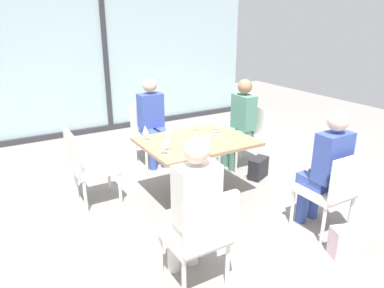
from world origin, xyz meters
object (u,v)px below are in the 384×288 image
handbag_1 (258,168)px  handbag_0 (348,242)px  dining_table_main (196,155)px  person_front_right (326,165)px  chair_front_left (200,233)px  person_near_window (153,118)px  chair_far_left (87,163)px  wine_glass_6 (168,139)px  coffee_cup (207,139)px  cell_phone_on_table (196,140)px  wine_glass_1 (145,130)px  wine_glass_3 (164,143)px  wine_glass_0 (215,121)px  person_front_left (193,203)px  chair_far_right (245,132)px  wine_glass_2 (168,129)px  chair_front_right (333,188)px  wine_glass_5 (195,121)px  wine_glass_4 (219,123)px  chair_near_window (150,130)px  person_far_right (240,119)px

handbag_1 → handbag_0: bearing=-126.4°
dining_table_main → person_front_right: person_front_right is taller
chair_front_left → person_near_window: 2.63m
chair_far_left → wine_glass_6: size_ratio=4.70×
person_front_right → coffee_cup: size_ratio=14.00×
cell_phone_on_table → person_near_window: bearing=52.0°
cell_phone_on_table → handbag_0: (0.61, -1.65, -0.59)m
person_front_right → wine_glass_1: (-1.27, 1.46, 0.16)m
coffee_cup → cell_phone_on_table: coffee_cup is taller
person_near_window → wine_glass_3: size_ratio=6.81×
wine_glass_0 → handbag_1: 0.97m
person_front_left → coffee_cup: bearing=52.5°
dining_table_main → person_near_window: 1.21m
coffee_cup → handbag_0: bearing=-70.3°
chair_far_right → person_front_left: bearing=-137.8°
wine_glass_3 → wine_glass_0: bearing=24.2°
person_front_right → cell_phone_on_table: 1.42m
wine_glass_0 → wine_glass_2: 0.65m
chair_front_right → wine_glass_5: size_ratio=4.70×
coffee_cup → wine_glass_1: bearing=145.5°
person_near_window → handbag_0: (0.60, -2.85, -0.56)m
chair_front_right → wine_glass_2: size_ratio=4.70×
wine_glass_0 → wine_glass_5: 0.25m
wine_glass_5 → wine_glass_1: bearing=-178.2°
chair_front_right → wine_glass_4: 1.47m
wine_glass_3 → wine_glass_2: bearing=57.8°
chair_near_window → cell_phone_on_table: 1.33m
cell_phone_on_table → handbag_0: size_ratio=0.48×
chair_far_right → person_front_right: (-0.38, -1.72, 0.20)m
person_far_right → cell_phone_on_table: (-1.03, -0.52, 0.03)m
wine_glass_3 → wine_glass_6: bearing=42.8°
person_near_window → wine_glass_5: 0.94m
chair_front_left → person_near_window: bearing=73.2°
chair_front_right → wine_glass_1: (-1.27, 1.57, 0.37)m
chair_front_right → chair_far_right: size_ratio=1.00×
handbag_0 → chair_far_left: bearing=149.5°
chair_near_window → wine_glass_2: bearing=-103.5°
person_near_window → wine_glass_6: bearing=-108.1°
person_near_window → wine_glass_2: bearing=-104.9°
chair_far_left → wine_glass_5: bearing=-10.4°
cell_phone_on_table → person_front_left: bearing=-159.7°
chair_far_right → person_front_right: bearing=-102.3°
handbag_0 → handbag_1: bearing=97.5°
person_front_left → wine_glass_0: size_ratio=6.81×
wine_glass_0 → chair_near_window: bearing=108.1°
person_far_right → wine_glass_1: person_far_right is taller
wine_glass_4 → coffee_cup: bearing=-146.6°
chair_front_right → chair_front_left: (-1.52, 0.00, 0.00)m
chair_near_window → handbag_1: (1.01, -1.26, -0.36)m
wine_glass_2 → coffee_cup: 0.46m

